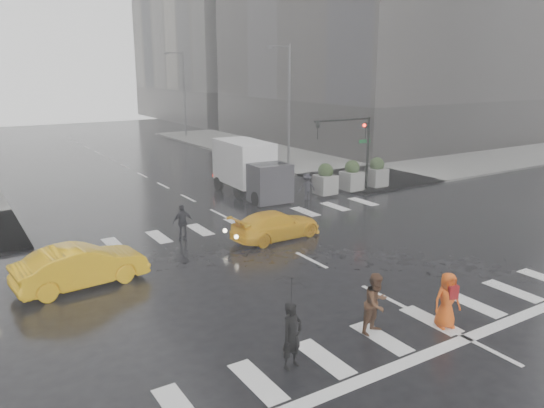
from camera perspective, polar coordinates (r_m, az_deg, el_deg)
ground at (r=20.87m, az=4.25°, el=-6.04°), size 120.00×120.00×0.00m
sidewalk_ne at (r=46.10m, az=10.97°, el=5.18°), size 35.00×35.00×0.15m
building_ne_far at (r=82.91m, az=-2.73°, el=20.65°), size 26.05×26.05×36.00m
road_markings at (r=20.87m, az=4.25°, el=-6.03°), size 18.00×48.00×0.01m
traffic_signal_pole at (r=31.71m, az=8.96°, el=6.89°), size 4.45×0.42×4.50m
street_lamp_near at (r=40.60m, az=1.68°, el=11.13°), size 2.15×0.22×9.00m
street_lamp_far at (r=58.27m, az=-9.57°, el=11.95°), size 2.15×0.22×9.00m
planter_west at (r=30.97m, az=5.76°, el=2.62°), size 1.10×1.10×1.80m
planter_mid at (r=32.21m, az=8.57°, el=2.99°), size 1.10×1.10×1.80m
planter_east at (r=33.53m, az=11.18°, el=3.33°), size 1.10×1.10×1.80m
pedestrian_black at (r=13.19m, az=2.20°, el=-11.16°), size 1.17×1.18×2.43m
pedestrian_brown at (r=15.39m, az=11.15°, el=-10.43°), size 0.98×0.83×1.78m
pedestrian_orange at (r=16.22m, az=18.33°, el=-9.78°), size 0.93×0.75×1.66m
pedestrian_far_a at (r=23.34m, az=-9.59°, el=-1.94°), size 0.95×0.62×1.57m
pedestrian_far_b at (r=30.01m, az=3.78°, el=1.85°), size 1.10×0.79×1.53m
taxi_mid at (r=19.35m, az=-19.86°, el=-6.29°), size 4.54×1.99×1.45m
taxi_rear at (r=23.22m, az=0.44°, el=-2.28°), size 3.82×1.96×1.22m
box_truck at (r=30.83m, az=-2.32°, el=3.93°), size 2.21×5.89×3.13m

